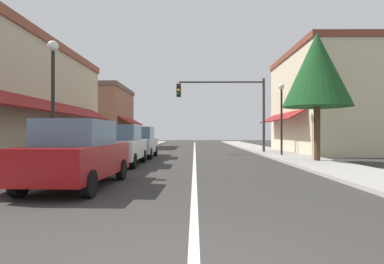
{
  "coord_description": "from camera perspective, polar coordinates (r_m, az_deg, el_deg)",
  "views": [
    {
      "loc": [
        0.01,
        -3.01,
        1.44
      ],
      "look_at": [
        -0.13,
        13.59,
        1.47
      ],
      "focal_mm": 29.5,
      "sensor_mm": 36.0,
      "label": 1
    }
  ],
  "objects": [
    {
      "name": "parked_car_second_left",
      "position": [
        14.19,
        -12.75,
        -2.38
      ],
      "size": [
        1.83,
        4.12,
        1.77
      ],
      "rotation": [
        0.0,
        0.0,
        0.01
      ],
      "color": "silver",
      "rests_on": "ground"
    },
    {
      "name": "street_lamp_right_mid",
      "position": [
        19.45,
        15.88,
        4.41
      ],
      "size": [
        0.36,
        0.36,
        4.36
      ],
      "color": "black",
      "rests_on": "ground"
    },
    {
      "name": "tree_right_near",
      "position": [
        16.37,
        21.65,
        10.37
      ],
      "size": [
        3.22,
        3.22,
        6.21
      ],
      "color": "#4C331E",
      "rests_on": "ground"
    },
    {
      "name": "lane_center_stripe",
      "position": [
        21.06,
        0.47,
        -4.03
      ],
      "size": [
        0.14,
        52.0,
        0.01
      ],
      "primitive_type": "cube",
      "color": "silver",
      "rests_on": "ground"
    },
    {
      "name": "parked_car_nearest_left",
      "position": [
        8.83,
        -19.94,
        -3.74
      ],
      "size": [
        1.88,
        4.15,
        1.77
      ],
      "rotation": [
        0.0,
        0.0,
        -0.03
      ],
      "color": "maroon",
      "rests_on": "ground"
    },
    {
      "name": "parked_car_third_left",
      "position": [
        18.47,
        -9.53,
        -1.85
      ],
      "size": [
        1.83,
        4.12,
        1.77
      ],
      "rotation": [
        0.0,
        0.0,
        0.01
      ],
      "color": "#B7BABF",
      "rests_on": "ground"
    },
    {
      "name": "traffic_signal_mast_arm",
      "position": [
        22.07,
        7.11,
        5.6
      ],
      "size": [
        6.13,
        0.5,
        5.2
      ],
      "color": "#333333",
      "rests_on": "ground"
    },
    {
      "name": "sidewalk_left",
      "position": [
        21.76,
        -14.2,
        -3.75
      ],
      "size": [
        2.6,
        56.0,
        0.12
      ],
      "primitive_type": "cube",
      "color": "gray",
      "rests_on": "ground"
    },
    {
      "name": "storefront_right_block",
      "position": [
        24.95,
        22.7,
        5.0
      ],
      "size": [
        6.53,
        10.2,
        7.31
      ],
      "color": "beige",
      "rests_on": "ground"
    },
    {
      "name": "ground_plane",
      "position": [
        21.06,
        0.47,
        -4.04
      ],
      "size": [
        80.0,
        80.0,
        0.0
      ],
      "primitive_type": "plane",
      "color": "#33302D"
    },
    {
      "name": "storefront_far_left",
      "position": [
        32.3,
        -15.56,
        2.6
      ],
      "size": [
        5.55,
        8.2,
        5.93
      ],
      "color": "#8E5B42",
      "rests_on": "ground"
    },
    {
      "name": "sidewalk_right",
      "position": [
        21.76,
        15.14,
        -3.75
      ],
      "size": [
        2.6,
        56.0,
        0.12
      ],
      "primitive_type": "cube",
      "color": "#A39E99",
      "rests_on": "ground"
    },
    {
      "name": "street_lamp_left_near",
      "position": [
        11.8,
        -23.83,
        7.96
      ],
      "size": [
        0.36,
        0.36,
        4.56
      ],
      "color": "black",
      "rests_on": "ground"
    }
  ]
}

